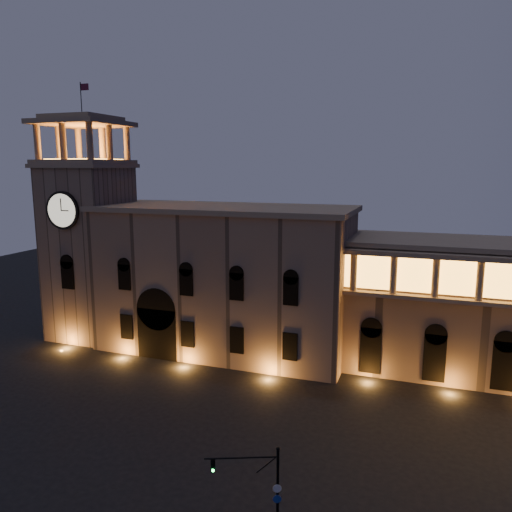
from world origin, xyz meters
name	(u,v)px	position (x,y,z in m)	size (l,w,h in m)	color
ground	(144,441)	(0.00, 0.00, 0.00)	(160.00, 160.00, 0.00)	black
government_building	(223,279)	(-2.08, 21.93, 8.77)	(30.80, 12.80, 17.60)	#826855
clock_tower	(90,242)	(-20.50, 20.98, 12.50)	(9.80, 9.80, 32.40)	#826855
traffic_light	(265,493)	(12.87, -7.31, 3.26)	(4.24, 1.89, 6.21)	black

